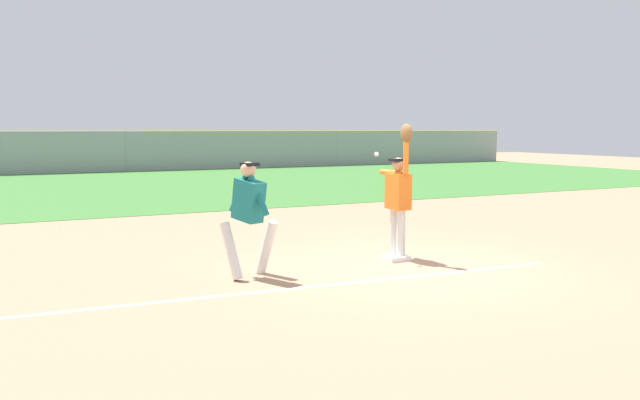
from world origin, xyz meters
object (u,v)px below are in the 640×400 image
Objects in this scene: parked_car_silver at (246,154)px; parked_car_white at (35,158)px; first_base at (395,258)px; runner at (249,211)px; parked_car_tan at (145,156)px; baseball at (377,154)px; fielder at (399,193)px.

parked_car_white is at bearing 175.72° from parked_car_silver.
runner is at bearing -178.29° from first_base.
parked_car_white is at bearing 177.69° from parked_car_tan.
baseball is 29.23m from parked_car_silver.
fielder reaches higher than baseball.
runner reaches higher than parked_car_white.
parked_car_white and parked_car_tan have the same top height.
parked_car_tan is at bearing 60.07° from runner.
parked_car_white is 5.78m from parked_car_tan.
parked_car_silver is at bearing 75.13° from first_base.
fielder reaches higher than parked_car_silver.
runner is (-2.73, -0.16, -0.12)m from fielder.
first_base is 5.14× the size of baseball.
parked_car_silver is (11.84, -0.03, 0.00)m from parked_car_white.
parked_car_white is at bearing -80.75° from fielder.
parked_car_white is (-4.03, 28.18, -1.11)m from baseball.
first_base is 2.80m from runner.
fielder is 28.62m from parked_car_white.
runner is 0.38× the size of parked_car_tan.
parked_car_white is 0.99× the size of parked_car_tan.
parked_car_white is 0.98× the size of parked_car_silver.
parked_car_white is 11.84m from parked_car_silver.
runner is 23.24× the size of baseball.
parked_car_silver is at bearing -104.36° from fielder.
fielder is at bearing 37.68° from first_base.
parked_car_tan is at bearing 87.05° from first_base.
parked_car_white is (-4.42, 28.27, -0.45)m from fielder.
baseball is (-0.29, 0.17, 1.74)m from first_base.
baseball reaches higher than parked_car_silver.
parked_car_tan is at bearing 175.58° from parked_car_silver.
baseball is (2.34, 0.25, 0.78)m from runner.
parked_car_silver is at bearing 74.50° from baseball.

